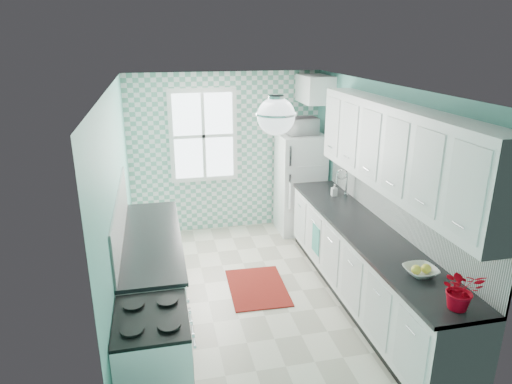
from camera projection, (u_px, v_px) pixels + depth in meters
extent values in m
cube|color=beige|center=(256.00, 296.00, 5.56)|extent=(3.00, 4.40, 0.02)
cube|color=white|center=(257.00, 85.00, 4.74)|extent=(3.00, 4.40, 0.02)
cube|color=#61B3A4|center=(226.00, 153.00, 7.19)|extent=(3.00, 0.02, 2.50)
cube|color=#61B3A4|center=(327.00, 306.00, 3.11)|extent=(3.00, 0.02, 2.50)
cube|color=#61B3A4|center=(118.00, 210.00, 4.84)|extent=(0.02, 4.40, 2.50)
cube|color=#61B3A4|center=(379.00, 190.00, 5.46)|extent=(0.02, 4.40, 2.50)
cube|color=#67AA92|center=(226.00, 153.00, 7.17)|extent=(3.00, 0.01, 2.50)
cube|color=white|center=(203.00, 136.00, 6.98)|extent=(1.04, 0.05, 1.44)
cube|color=white|center=(204.00, 136.00, 6.96)|extent=(0.90, 0.02, 1.30)
cube|color=white|center=(394.00, 206.00, 5.10)|extent=(0.02, 3.60, 0.51)
cube|color=white|center=(120.00, 217.00, 4.79)|extent=(0.02, 2.15, 0.51)
cube|color=white|center=(397.00, 149.00, 4.66)|extent=(0.33, 3.20, 0.90)
cube|color=white|center=(315.00, 89.00, 6.78)|extent=(0.40, 0.74, 0.40)
cylinder|color=silver|center=(276.00, 98.00, 4.01)|extent=(0.14, 0.14, 0.04)
cylinder|color=silver|center=(276.00, 106.00, 4.03)|extent=(0.02, 0.02, 0.12)
sphere|color=white|center=(276.00, 116.00, 4.06)|extent=(0.34, 0.34, 0.34)
cube|color=white|center=(365.00, 268.00, 5.29)|extent=(0.60, 3.60, 0.90)
cube|color=black|center=(367.00, 231.00, 5.13)|extent=(0.63, 3.60, 0.04)
cube|color=white|center=(153.00, 277.00, 5.09)|extent=(0.60, 2.15, 0.90)
cube|color=black|center=(152.00, 238.00, 4.94)|extent=(0.63, 2.15, 0.04)
cube|color=white|center=(300.00, 184.00, 7.21)|extent=(0.69, 0.65, 1.58)
cube|color=silver|center=(307.00, 167.00, 6.79)|extent=(0.67, 0.01, 0.02)
cube|color=silver|center=(290.00, 156.00, 6.66)|extent=(0.03, 0.03, 0.30)
cube|color=silver|center=(289.00, 192.00, 6.83)|extent=(0.03, 0.03, 0.54)
cube|color=white|center=(155.00, 363.00, 3.74)|extent=(0.58, 0.74, 0.87)
cube|color=black|center=(151.00, 318.00, 3.60)|extent=(0.58, 0.74, 0.03)
cube|color=black|center=(191.00, 353.00, 3.78)|extent=(0.01, 0.49, 0.29)
cube|color=silver|center=(332.00, 199.00, 6.13)|extent=(0.53, 0.44, 0.12)
cylinder|color=silver|center=(347.00, 184.00, 6.10)|extent=(0.02, 0.02, 0.30)
torus|color=silver|center=(342.00, 171.00, 6.03)|extent=(0.16, 0.02, 0.16)
cube|color=maroon|center=(257.00, 287.00, 5.72)|extent=(0.73, 1.02, 0.02)
cube|color=#5CAE95|center=(316.00, 239.00, 5.96)|extent=(0.06, 0.25, 0.38)
imported|color=white|center=(421.00, 271.00, 4.13)|extent=(0.30, 0.30, 0.07)
imported|color=#AE1020|center=(461.00, 289.00, 3.58)|extent=(0.37, 0.34, 0.35)
imported|color=#9BAFB9|center=(334.00, 190.00, 6.17)|extent=(0.08, 0.08, 0.17)
imported|color=white|center=(302.00, 126.00, 6.91)|extent=(0.49, 0.35, 0.26)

